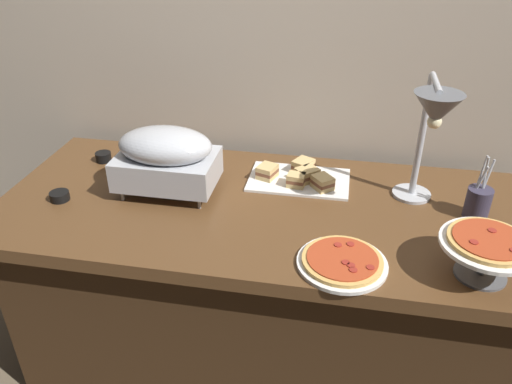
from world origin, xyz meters
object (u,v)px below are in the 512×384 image
object	(u,v)px
chafing_dish	(166,157)
sauce_cup_far	(60,196)
sandwich_platter	(299,177)
pizza_plate_front	(342,262)
utensil_holder	(478,202)
pizza_plate_center	(488,246)
sauce_cup_near	(103,157)
heat_lamp	(433,120)

from	to	relation	value
chafing_dish	sauce_cup_far	xyz separation A→B (m)	(-0.37, -0.14, -0.13)
chafing_dish	sandwich_platter	distance (m)	0.51
pizza_plate_front	utensil_holder	bearing A→B (deg)	38.94
sandwich_platter	sauce_cup_far	world-z (taller)	sandwich_platter
pizza_plate_center	sauce_cup_near	distance (m)	1.49
sauce_cup_far	utensil_holder	xyz separation A→B (m)	(1.47, 0.16, 0.04)
heat_lamp	pizza_plate_front	xyz separation A→B (m)	(-0.24, -0.31, -0.35)
chafing_dish	pizza_plate_center	bearing A→B (deg)	-16.04
sauce_cup_near	pizza_plate_center	bearing A→B (deg)	-19.23
pizza_plate_center	sandwich_platter	bearing A→B (deg)	141.56
sandwich_platter	sauce_cup_near	bearing A→B (deg)	178.09
utensil_holder	sauce_cup_near	bearing A→B (deg)	173.62
heat_lamp	sandwich_platter	size ratio (longest dim) A/B	1.21
heat_lamp	utensil_holder	world-z (taller)	heat_lamp
chafing_dish	pizza_plate_center	distance (m)	1.10
pizza_plate_front	sandwich_platter	xyz separation A→B (m)	(-0.19, 0.49, 0.01)
chafing_dish	sauce_cup_near	world-z (taller)	chafing_dish
pizza_plate_front	utensil_holder	distance (m)	0.57
pizza_plate_center	sauce_cup_near	size ratio (longest dim) A/B	4.17
utensil_holder	sandwich_platter	bearing A→B (deg)	167.86
sauce_cup_far	heat_lamp	bearing A→B (deg)	5.32
heat_lamp	utensil_holder	distance (m)	0.37
sauce_cup_near	utensil_holder	bearing A→B (deg)	-6.38
pizza_plate_center	sauce_cup_near	xyz separation A→B (m)	(-1.41, 0.49, -0.08)
chafing_dish	sauce_cup_near	bearing A→B (deg)	151.98
pizza_plate_front	pizza_plate_center	distance (m)	0.41
chafing_dish	sandwich_platter	world-z (taller)	chafing_dish
chafing_dish	utensil_holder	distance (m)	1.10
sauce_cup_near	sauce_cup_far	bearing A→B (deg)	-93.25
sauce_cup_near	utensil_holder	distance (m)	1.46
chafing_dish	pizza_plate_front	size ratio (longest dim) A/B	1.32
pizza_plate_front	pizza_plate_center	size ratio (longest dim) A/B	1.01
heat_lamp	sandwich_platter	xyz separation A→B (m)	(-0.42, 0.18, -0.34)
sandwich_platter	utensil_holder	size ratio (longest dim) A/B	1.71
sauce_cup_near	sauce_cup_far	world-z (taller)	sauce_cup_near
pizza_plate_front	sauce_cup_near	distance (m)	1.14
pizza_plate_front	sauce_cup_far	bearing A→B (deg)	169.33
heat_lamp	utensil_holder	xyz separation A→B (m)	(0.20, 0.04, -0.30)
sandwich_platter	pizza_plate_center	bearing A→B (deg)	-38.44
pizza_plate_center	sandwich_platter	size ratio (longest dim) A/B	0.70
sandwich_platter	heat_lamp	bearing A→B (deg)	-22.99
sandwich_platter	sauce_cup_far	size ratio (longest dim) A/B	5.48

